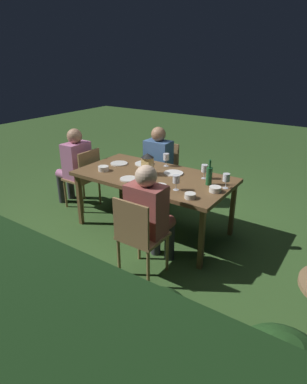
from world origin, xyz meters
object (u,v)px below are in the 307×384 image
(green_bottle_on_table, at_px, (209,175))
(plate_c, at_px, (173,173))
(wine_glass_b, at_px, (226,178))
(wine_glass_d, at_px, (166,157))
(chair_side_right_a, at_px, (139,234))
(chair_head_far, at_px, (85,176))
(plate_d, at_px, (144,164))
(chair_side_left_b, at_px, (163,169))
(wine_glass_c, at_px, (205,169))
(plate_a, at_px, (129,179))
(wine_glass_a, at_px, (176,180))
(person_in_rust, at_px, (150,213))
(bowl_bread, at_px, (160,187))
(dining_table, at_px, (153,179))
(bowl_salad, at_px, (215,189))
(person_in_pink, at_px, (74,163))
(person_in_blue, at_px, (156,163))
(plate_b, at_px, (119,163))
(potted_plant_corner, at_px, (158,332))
(lantern_centerpiece, at_px, (147,163))
(bowl_olives, at_px, (103,168))
(bowl_dip, at_px, (190,196))

(green_bottle_on_table, xyz_separation_m, plate_c, (0.51, -0.09, -0.10))
(wine_glass_b, distance_m, wine_glass_d, 0.99)
(wine_glass_b, bearing_deg, chair_side_right_a, 64.90)
(chair_head_far, xyz_separation_m, plate_d, (-0.85, -0.29, 0.26))
(chair_side_left_b, height_order, wine_glass_c, wine_glass_c)
(wine_glass_c, distance_m, plate_a, 0.89)
(wine_glass_a, bearing_deg, person_in_rust, 85.32)
(bowl_bread, bearing_deg, wine_glass_b, -143.82)
(dining_table, height_order, wine_glass_a, wine_glass_a)
(bowl_salad, bearing_deg, wine_glass_a, 27.60)
(person_in_pink, distance_m, bowl_bread, 1.74)
(person_in_blue, bearing_deg, chair_side_left_b, -90.00)
(person_in_blue, distance_m, person_in_pink, 1.18)
(green_bottle_on_table, relative_size, wine_glass_d, 1.72)
(chair_side_left_b, relative_size, plate_b, 3.82)
(potted_plant_corner, bearing_deg, lantern_centerpiece, -53.04)
(wine_glass_d, bearing_deg, dining_table, 98.81)
(wine_glass_b, bearing_deg, plate_b, -0.23)
(bowl_salad, bearing_deg, wine_glass_d, -26.24)
(bowl_olives, bearing_deg, wine_glass_a, 178.39)
(chair_side_left_b, height_order, person_in_blue, person_in_blue)
(chair_head_far, height_order, bowl_bread, chair_head_far)
(person_in_rust, bearing_deg, potted_plant_corner, 127.02)
(person_in_rust, height_order, plate_a, person_in_rust)
(bowl_bread, bearing_deg, bowl_dip, 175.29)
(wine_glass_b, bearing_deg, person_in_pink, 2.40)
(wine_glass_c, height_order, bowl_dip, wine_glass_c)
(person_in_blue, xyz_separation_m, person_in_rust, (-0.85, 1.38, 0.00))
(chair_side_left_b, relative_size, plate_d, 3.43)
(wine_glass_a, distance_m, plate_a, 0.63)
(chair_side_left_b, xyz_separation_m, wine_glass_c, (-0.98, 0.64, 0.37))
(person_in_pink, distance_m, plate_b, 0.78)
(green_bottle_on_table, xyz_separation_m, bowl_salad, (-0.14, 0.15, -0.08))
(plate_a, bearing_deg, bowl_bread, 175.12)
(plate_d, height_order, bowl_olives, bowl_olives)
(chair_side_left_b, xyz_separation_m, plate_a, (-0.27, 1.17, 0.26))
(person_in_blue, distance_m, wine_glass_d, 0.53)
(plate_d, xyz_separation_m, bowl_bread, (-0.65, 0.61, 0.02))
(chair_side_left_b, distance_m, plate_a, 1.23)
(person_in_blue, xyz_separation_m, wine_glass_a, (-0.89, 0.94, 0.22))
(bowl_salad, bearing_deg, plate_c, -19.81)
(dining_table, xyz_separation_m, person_in_rust, (-0.43, 0.69, -0.05))
(plate_b, relative_size, bowl_bread, 1.69)
(wine_glass_a, distance_m, plate_d, 0.97)
(person_in_pink, relative_size, wine_glass_b, 6.80)
(green_bottle_on_table, bearing_deg, bowl_olives, 13.43)
(chair_side_left_b, height_order, bowl_dip, chair_side_left_b)
(wine_glass_a, distance_m, bowl_dip, 0.27)
(plate_c, bearing_deg, green_bottle_on_table, 170.06)
(wine_glass_c, distance_m, wine_glass_d, 0.63)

